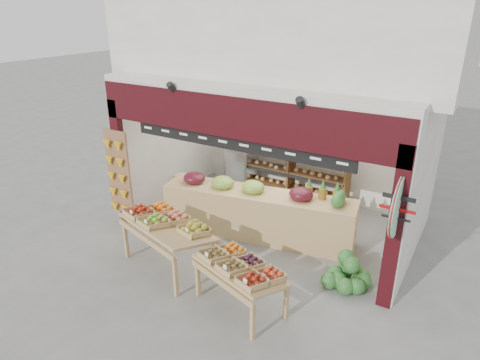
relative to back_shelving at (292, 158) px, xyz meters
name	(u,v)px	position (x,y,z in m)	size (l,w,h in m)	color
ground	(261,231)	(0.16, -1.76, -1.05)	(60.00, 60.00, 0.00)	slate
shop_structure	(302,27)	(0.16, -0.14, 2.87)	(6.36, 5.12, 5.40)	white
banana_board	(118,175)	(-2.57, -2.93, 0.07)	(0.60, 0.15, 1.80)	brown
gift_sign	(398,207)	(2.91, -2.90, 0.70)	(0.04, 0.93, 0.92)	#ABD7BB
back_shelving	(292,158)	(0.00, 0.00, 0.00)	(2.76, 0.45, 1.72)	brown
refrigerator	(242,158)	(-1.34, -0.02, -0.23)	(0.64, 0.64, 1.63)	silver
cardboard_stack	(191,191)	(-2.01, -1.25, -0.83)	(0.94, 0.68, 0.61)	beige
mid_counter	(257,212)	(0.15, -1.94, -0.53)	(3.90, 1.40, 1.18)	tan
display_table_left	(165,222)	(-0.75, -3.63, -0.22)	(1.88, 1.37, 1.07)	tan
display_table_right	(241,268)	(1.00, -4.00, -0.34)	(1.59, 1.19, 0.92)	tan
watermelon_pile	(347,276)	(2.25, -2.64, -0.85)	(0.77, 0.72, 0.55)	#17471A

